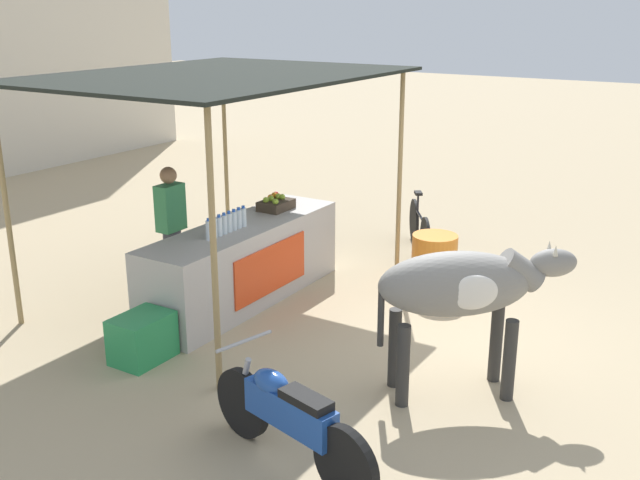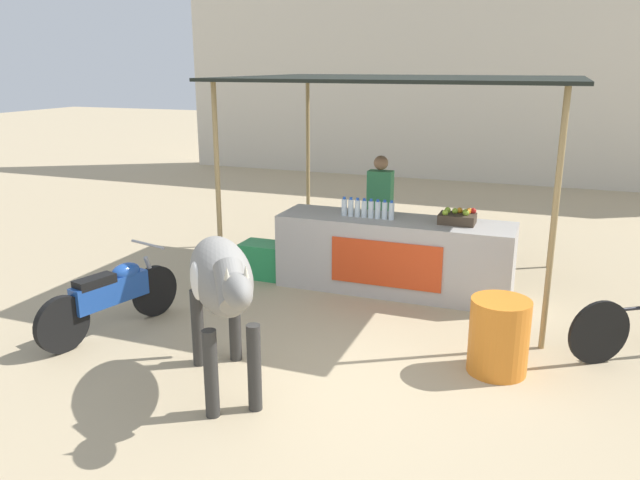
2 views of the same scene
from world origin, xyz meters
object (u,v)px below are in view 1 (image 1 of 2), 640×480
at_px(cow, 462,289).
at_px(water_barrel, 434,263).
at_px(motorcycle_parked, 288,416).
at_px(vendor_behind_counter, 172,233).
at_px(fruit_crate, 276,204).
at_px(bicycle_leaning, 419,229).
at_px(cooler_box, 142,338).
at_px(stall_counter, 244,263).

bearing_deg(cow, water_barrel, 28.25).
bearing_deg(motorcycle_parked, water_barrel, 7.52).
xyz_separation_m(vendor_behind_counter, water_barrel, (1.91, -2.59, -0.48)).
height_order(vendor_behind_counter, motorcycle_parked, vendor_behind_counter).
distance_m(water_barrel, cow, 2.67).
distance_m(vendor_behind_counter, water_barrel, 3.25).
bearing_deg(fruit_crate, bicycle_leaning, -28.16).
relative_size(fruit_crate, motorcycle_parked, 0.25).
bearing_deg(vendor_behind_counter, water_barrel, -53.64).
bearing_deg(cooler_box, stall_counter, 3.05).
relative_size(stall_counter, cow, 1.81).
distance_m(fruit_crate, motorcycle_parked, 4.17).
xyz_separation_m(cooler_box, motorcycle_parked, (-0.73, -2.27, 0.19)).
distance_m(fruit_crate, bicycle_leaning, 2.42).
height_order(vendor_behind_counter, cooler_box, vendor_behind_counter).
relative_size(cooler_box, bicycle_leaning, 0.43).
relative_size(fruit_crate, vendor_behind_counter, 0.27).
relative_size(cow, bicycle_leaning, 1.18).
bearing_deg(cow, motorcycle_parked, 158.81).
bearing_deg(fruit_crate, cooler_box, -176.52).
xyz_separation_m(vendor_behind_counter, motorcycle_parked, (-2.15, -3.12, -0.42)).
xyz_separation_m(stall_counter, cooler_box, (-1.83, -0.10, -0.24)).
bearing_deg(vendor_behind_counter, cooler_box, -149.09).
relative_size(vendor_behind_counter, cow, 0.99).
bearing_deg(water_barrel, cooler_box, 152.41).
height_order(stall_counter, motorcycle_parked, stall_counter).
distance_m(motorcycle_parked, bicycle_leaning, 5.54).
relative_size(vendor_behind_counter, motorcycle_parked, 0.94).
relative_size(vendor_behind_counter, water_barrel, 2.24).
bearing_deg(cooler_box, water_barrel, -27.59).
bearing_deg(water_barrel, bicycle_leaning, 31.15).
xyz_separation_m(stall_counter, vendor_behind_counter, (-0.41, 0.75, 0.37)).
height_order(cooler_box, motorcycle_parked, motorcycle_parked).
bearing_deg(bicycle_leaning, motorcycle_parked, -166.04).
bearing_deg(cooler_box, motorcycle_parked, -107.71).
distance_m(vendor_behind_counter, motorcycle_parked, 3.81).
xyz_separation_m(stall_counter, water_barrel, (1.50, -1.83, -0.11)).
xyz_separation_m(fruit_crate, bicycle_leaning, (2.04, -1.09, -0.69)).
relative_size(water_barrel, motorcycle_parked, 0.42).
bearing_deg(cooler_box, cow, -70.49).
bearing_deg(stall_counter, cow, -104.25).
bearing_deg(bicycle_leaning, stall_counter, 159.92).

